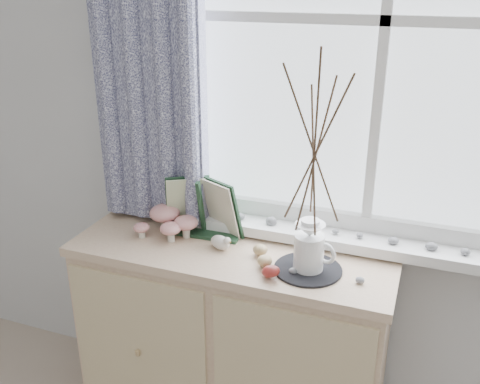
{
  "coord_description": "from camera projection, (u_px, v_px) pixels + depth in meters",
  "views": [
    {
      "loc": [
        0.49,
        0.13,
        1.79
      ],
      "look_at": [
        -0.1,
        1.7,
        1.1
      ],
      "focal_mm": 40.0,
      "sensor_mm": 36.0,
      "label": 1
    }
  ],
  "objects": [
    {
      "name": "sideboard",
      "position": [
        232.0,
        343.0,
        2.13
      ],
      "size": [
        1.2,
        0.45,
        0.85
      ],
      "color": "beige",
      "rests_on": "ground"
    },
    {
      "name": "twig_pitcher",
      "position": [
        315.0,
        147.0,
        1.66
      ],
      "size": [
        0.35,
        0.35,
        0.77
      ],
      "rotation": [
        0.0,
        0.0,
        -0.36
      ],
      "color": "white",
      "rests_on": "crocheted_doily"
    },
    {
      "name": "botanical_book",
      "position": [
        200.0,
        208.0,
        2.01
      ],
      "size": [
        0.35,
        0.14,
        0.24
      ],
      "primitive_type": null,
      "rotation": [
        0.0,
        0.0,
        0.04
      ],
      "color": "#1B3923",
      "rests_on": "sideboard"
    },
    {
      "name": "sideboard_pebbles",
      "position": [
        313.0,
        260.0,
        1.87
      ],
      "size": [
        0.33,
        0.23,
        0.02
      ],
      "color": "gray",
      "rests_on": "sideboard"
    },
    {
      "name": "wooden_eggs",
      "position": [
        265.0,
        260.0,
        1.84
      ],
      "size": [
        0.13,
        0.17,
        0.06
      ],
      "color": "tan",
      "rests_on": "sideboard"
    },
    {
      "name": "songbird_figurine",
      "position": [
        220.0,
        242.0,
        1.96
      ],
      "size": [
        0.12,
        0.09,
        0.06
      ],
      "primitive_type": null,
      "rotation": [
        0.0,
        0.0,
        -0.37
      ],
      "color": "silver",
      "rests_on": "sideboard"
    },
    {
      "name": "crocheted_doily",
      "position": [
        308.0,
        269.0,
        1.82
      ],
      "size": [
        0.23,
        0.23,
        0.01
      ],
      "primitive_type": "cylinder",
      "color": "black",
      "rests_on": "sideboard"
    },
    {
      "name": "toadstool_cluster",
      "position": [
        169.0,
        220.0,
        2.05
      ],
      "size": [
        0.24,
        0.17,
        0.11
      ],
      "color": "silver",
      "rests_on": "sideboard"
    }
  ]
}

